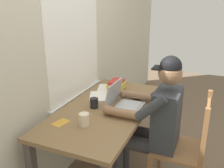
# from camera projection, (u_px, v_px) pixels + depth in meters

# --- Properties ---
(back_wall) EXTENTS (6.00, 0.08, 2.60)m
(back_wall) POSITION_uv_depth(u_px,v_px,m) (62.00, 41.00, 2.19)
(back_wall) COLOR beige
(back_wall) RESTS_ON ground
(desk) EXTENTS (1.45, 0.71, 0.73)m
(desk) POSITION_uv_depth(u_px,v_px,m) (106.00, 117.00, 2.25)
(desk) COLOR olive
(desk) RESTS_ON ground
(seated_person) EXTENTS (0.50, 0.60, 1.24)m
(seated_person) POSITION_uv_depth(u_px,v_px,m) (154.00, 119.00, 2.11)
(seated_person) COLOR #33383D
(seated_person) RESTS_ON ground
(wooden_chair) EXTENTS (0.42, 0.42, 0.93)m
(wooden_chair) POSITION_uv_depth(u_px,v_px,m) (185.00, 148.00, 2.08)
(wooden_chair) COLOR olive
(wooden_chair) RESTS_ON ground
(laptop) EXTENTS (0.33, 0.28, 0.23)m
(laptop) POSITION_uv_depth(u_px,v_px,m) (122.00, 102.00, 2.18)
(laptop) COLOR #ADAFB2
(laptop) RESTS_ON desk
(computer_mouse) EXTENTS (0.06, 0.10, 0.03)m
(computer_mouse) POSITION_uv_depth(u_px,v_px,m) (137.00, 98.00, 2.36)
(computer_mouse) COLOR black
(computer_mouse) RESTS_ON desk
(coffee_mug_white) EXTENTS (0.12, 0.08, 0.10)m
(coffee_mug_white) POSITION_uv_depth(u_px,v_px,m) (84.00, 119.00, 1.88)
(coffee_mug_white) COLOR beige
(coffee_mug_white) RESTS_ON desk
(coffee_mug_dark) EXTENTS (0.11, 0.07, 0.09)m
(coffee_mug_dark) POSITION_uv_depth(u_px,v_px,m) (94.00, 103.00, 2.19)
(coffee_mug_dark) COLOR black
(coffee_mug_dark) RESTS_ON desk
(book_stack_main) EXTENTS (0.21, 0.16, 0.11)m
(book_stack_main) POSITION_uv_depth(u_px,v_px,m) (116.00, 85.00, 2.58)
(book_stack_main) COLOR gold
(book_stack_main) RESTS_ON desk
(paper_pile_near_laptop) EXTENTS (0.27, 0.22, 0.00)m
(paper_pile_near_laptop) POSITION_uv_depth(u_px,v_px,m) (105.00, 88.00, 2.68)
(paper_pile_near_laptop) COLOR white
(paper_pile_near_laptop) RESTS_ON desk
(paper_pile_back_corner) EXTENTS (0.31, 0.28, 0.02)m
(paper_pile_back_corner) POSITION_uv_depth(u_px,v_px,m) (100.00, 97.00, 2.42)
(paper_pile_back_corner) COLOR white
(paper_pile_back_corner) RESTS_ON desk
(landscape_photo_print) EXTENTS (0.15, 0.12, 0.00)m
(landscape_photo_print) POSITION_uv_depth(u_px,v_px,m) (61.00, 123.00, 1.93)
(landscape_photo_print) COLOR gold
(landscape_photo_print) RESTS_ON desk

